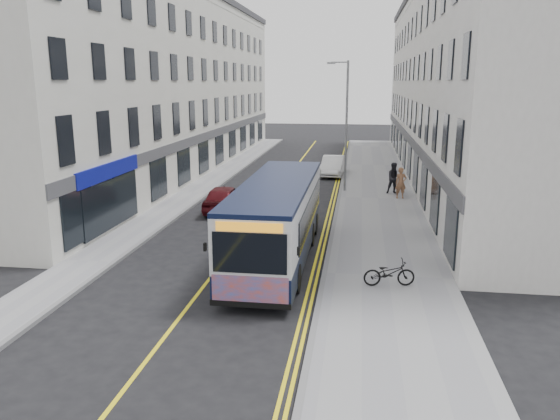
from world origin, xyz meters
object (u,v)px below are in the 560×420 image
(city_bus, at_px, (277,218))
(pedestrian_near, at_px, (401,183))
(pedestrian_far, at_px, (394,178))
(car_maroon, at_px, (224,198))
(streetlamp, at_px, (345,122))
(car_white, at_px, (333,166))
(bicycle, at_px, (389,273))

(city_bus, relative_size, pedestrian_near, 5.92)
(city_bus, relative_size, pedestrian_far, 5.67)
(city_bus, distance_m, car_maroon, 8.79)
(car_maroon, bearing_deg, pedestrian_near, -158.30)
(streetlamp, bearing_deg, pedestrian_far, -9.13)
(car_white, height_order, car_maroon, car_white)
(pedestrian_near, bearing_deg, streetlamp, 139.95)
(pedestrian_far, bearing_deg, pedestrian_near, -85.88)
(streetlamp, bearing_deg, bicycle, -82.82)
(car_white, bearing_deg, streetlamp, -77.97)
(city_bus, distance_m, car_white, 19.99)
(bicycle, bearing_deg, city_bus, 49.44)
(bicycle, xyz_separation_m, car_white, (-3.01, 22.40, 0.15))
(city_bus, relative_size, car_maroon, 2.56)
(streetlamp, distance_m, pedestrian_near, 5.10)
(city_bus, xyz_separation_m, pedestrian_far, (5.17, 13.25, -0.64))
(bicycle, height_order, pedestrian_near, pedestrian_near)
(streetlamp, relative_size, bicycle, 4.67)
(pedestrian_near, relative_size, car_maroon, 0.43)
(pedestrian_near, xyz_separation_m, car_white, (-4.34, 8.02, -0.31))
(bicycle, distance_m, car_white, 22.61)
(streetlamp, relative_size, pedestrian_far, 4.23)
(pedestrian_near, relative_size, pedestrian_far, 0.96)
(bicycle, height_order, car_white, car_white)
(pedestrian_near, distance_m, car_white, 9.13)
(city_bus, height_order, bicycle, city_bus)
(streetlamp, distance_m, pedestrian_far, 4.54)
(bicycle, xyz_separation_m, pedestrian_far, (1.03, 15.71, 0.50))
(bicycle, relative_size, pedestrian_near, 0.95)
(pedestrian_far, bearing_deg, car_white, 112.24)
(streetlamp, bearing_deg, car_maroon, -135.75)
(bicycle, relative_size, car_maroon, 0.41)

